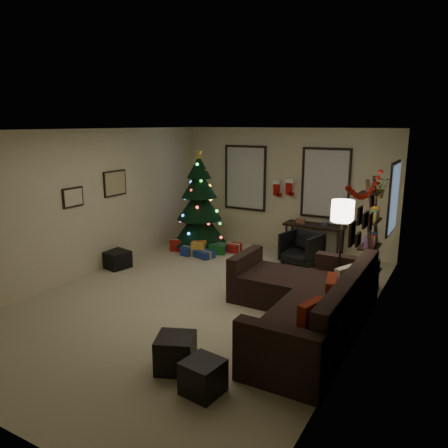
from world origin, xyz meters
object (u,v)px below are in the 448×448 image
Objects in this scene: christmas_tree at (199,207)px; bookshelf at (371,239)px; desk_chair at (302,248)px; sofa at (307,305)px; desk at (315,228)px.

christmas_tree is 4.04m from bookshelf.
desk_chair is 0.34× the size of bookshelf.
bookshelf is at bearing 73.45° from sofa.
desk_chair is 1.89m from bookshelf.
bookshelf is at bearing -47.56° from desk.
sofa is 4.60× the size of desk_chair.
sofa is at bearing -36.82° from christmas_tree.
desk_chair is (-0.04, -0.65, -0.28)m from desk.
sofa is 2.80m from desk_chair.
sofa reaches higher than desk_chair.
desk_chair is at bearing 111.29° from sofa.
sofa is at bearing -73.38° from desk.
sofa is 1.84m from bookshelf.
bookshelf is (1.51, -0.95, 0.61)m from desk_chair.
desk_chair is (2.42, 0.03, -0.62)m from christmas_tree.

